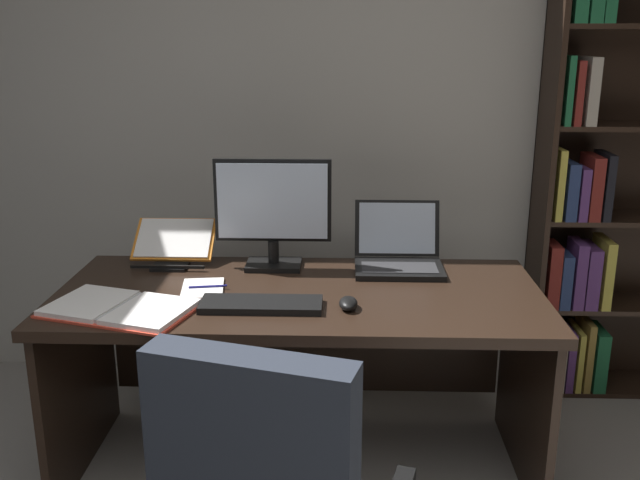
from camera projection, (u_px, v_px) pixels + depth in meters
wall_back at (344, 95)px, 3.29m from camera, size 4.67×0.12×2.74m
desk at (301, 330)px, 2.71m from camera, size 1.78×0.80×0.74m
bookshelf at (618, 192)px, 3.16m from camera, size 0.94×0.28×2.10m
monitor at (273, 214)px, 2.79m from camera, size 0.46×0.16×0.44m
laptop at (398, 255)px, 2.83m from camera, size 0.35×0.33×0.25m
keyboard at (261, 304)px, 2.42m from camera, size 0.42×0.15×0.02m
computer_mouse at (348, 303)px, 2.40m from camera, size 0.06×0.10×0.04m
reading_stand_with_book at (174, 243)px, 2.89m from camera, size 0.33×0.25×0.16m
open_binder at (120, 308)px, 2.38m from camera, size 0.55×0.42×0.02m
notepad at (203, 289)px, 2.59m from camera, size 0.18×0.23×0.01m
pen at (208, 286)px, 2.58m from camera, size 0.14×0.03×0.01m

